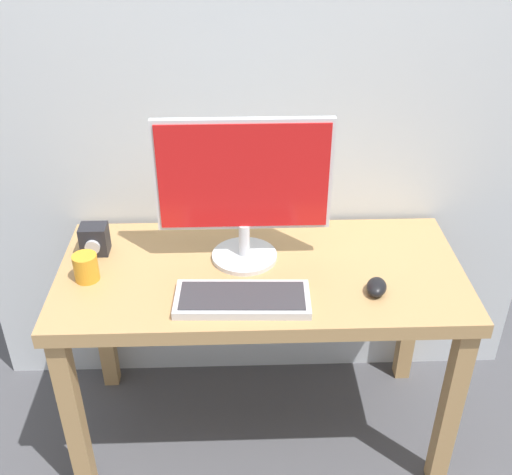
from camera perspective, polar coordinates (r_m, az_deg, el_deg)
The scene contains 8 objects.
ground_plane at distance 2.50m, azimuth 0.37°, elevation -16.88°, with size 6.00×6.00×0.00m, color #4C4C51.
wall_back at distance 2.03m, azimuth 0.12°, elevation 21.12°, with size 2.08×0.04×3.00m, color silver.
desk at distance 2.06m, azimuth 0.43°, elevation -5.09°, with size 1.31×0.61×0.74m.
monitor at distance 1.93m, azimuth -1.15°, elevation 4.75°, with size 0.55×0.22×0.49m.
keyboard_primary at distance 1.85m, azimuth -1.27°, elevation -5.71°, with size 0.41×0.18×0.03m.
mouse at distance 1.92m, azimuth 11.07°, elevation -4.50°, with size 0.06×0.09×0.04m, color black.
audio_controller at distance 2.13m, azimuth -14.69°, elevation -0.18°, with size 0.09×0.08×0.10m.
coffee_mug at distance 2.00m, azimuth -15.43°, elevation -2.68°, with size 0.08×0.08×0.09m, color orange.
Camera 1 is at (-0.07, -1.64, 1.88)m, focal length 43.31 mm.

